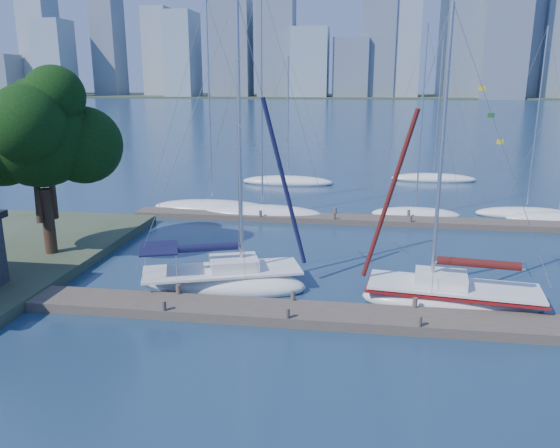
# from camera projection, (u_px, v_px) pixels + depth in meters

# --- Properties ---
(ground) EXTENTS (700.00, 700.00, 0.00)m
(ground) POSITION_uv_depth(u_px,v_px,m) (290.00, 318.00, 22.15)
(ground) COLOR #172B4C
(ground) RESTS_ON ground
(near_dock) EXTENTS (26.00, 2.00, 0.40)m
(near_dock) POSITION_uv_depth(u_px,v_px,m) (290.00, 313.00, 22.10)
(near_dock) COLOR #4C4138
(near_dock) RESTS_ON ground
(far_dock) EXTENTS (30.00, 1.80, 0.36)m
(far_dock) POSITION_uv_depth(u_px,v_px,m) (349.00, 219.00, 37.13)
(far_dock) COLOR #4C4138
(far_dock) RESTS_ON ground
(far_shore) EXTENTS (800.00, 100.00, 1.50)m
(far_shore) POSITION_uv_depth(u_px,v_px,m) (358.00, 96.00, 328.26)
(far_shore) COLOR #38472D
(far_shore) RESTS_ON ground
(tree) EXTENTS (7.47, 6.82, 10.08)m
(tree) POSITION_uv_depth(u_px,v_px,m) (39.00, 132.00, 27.28)
(tree) COLOR #331F16
(tree) RESTS_ON ground
(sailboat_navy) EXTENTS (8.17, 4.94, 13.34)m
(sailboat_navy) POSITION_uv_depth(u_px,v_px,m) (222.00, 265.00, 25.08)
(sailboat_navy) COLOR white
(sailboat_navy) RESTS_ON ground
(sailboat_maroon) EXTENTS (7.89, 3.39, 12.75)m
(sailboat_maroon) POSITION_uv_depth(u_px,v_px,m) (453.00, 282.00, 23.15)
(sailboat_maroon) COLOR white
(sailboat_maroon) RESTS_ON ground
(bg_boat_0) EXTENTS (9.19, 4.97, 15.17)m
(bg_boat_0) POSITION_uv_depth(u_px,v_px,m) (213.00, 207.00, 40.16)
(bg_boat_0) COLOR white
(bg_boat_0) RESTS_ON ground
(bg_boat_1) EXTENTS (8.82, 3.72, 16.06)m
(bg_boat_1) POSITION_uv_depth(u_px,v_px,m) (263.00, 212.00, 38.58)
(bg_boat_1) COLOR white
(bg_boat_1) RESTS_ON ground
(bg_boat_3) EXTENTS (6.29, 2.52, 13.25)m
(bg_boat_3) POSITION_uv_depth(u_px,v_px,m) (416.00, 213.00, 38.46)
(bg_boat_3) COLOR white
(bg_boat_3) RESTS_ON ground
(bg_boat_4) EXTENTS (6.96, 2.00, 13.08)m
(bg_boat_4) POSITION_uv_depth(u_px,v_px,m) (526.00, 213.00, 38.57)
(bg_boat_4) COLOR white
(bg_boat_4) RESTS_ON ground
(bg_boat_5) EXTENTS (7.17, 3.39, 12.47)m
(bg_boat_5) POSITION_uv_depth(u_px,v_px,m) (558.00, 219.00, 37.08)
(bg_boat_5) COLOR white
(bg_boat_5) RESTS_ON ground
(bg_boat_6) EXTENTS (8.77, 4.46, 11.77)m
(bg_boat_6) POSITION_uv_depth(u_px,v_px,m) (288.00, 181.00, 50.72)
(bg_boat_6) COLOR white
(bg_boat_6) RESTS_ON ground
(bg_boat_7) EXTENTS (8.19, 3.19, 13.29)m
(bg_boat_7) POSITION_uv_depth(u_px,v_px,m) (433.00, 178.00, 52.36)
(bg_boat_7) COLOR white
(bg_boat_7) RESTS_ON ground
(skyline) EXTENTS (502.73, 51.31, 105.59)m
(skyline) POSITION_uv_depth(u_px,v_px,m) (396.00, 31.00, 288.71)
(skyline) COLOR gray
(skyline) RESTS_ON ground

